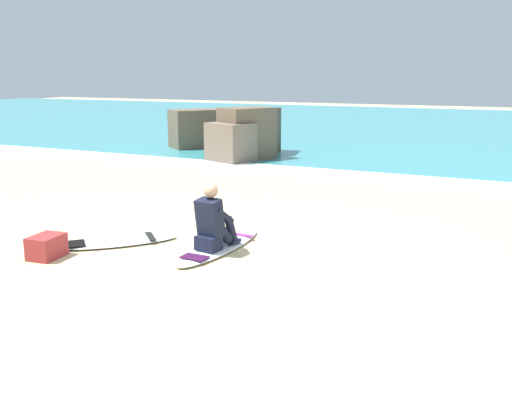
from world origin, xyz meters
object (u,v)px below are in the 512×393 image
object	(u,v)px
beach_bag	(47,247)
surfboard_spare_near	(117,242)
surfer_seated	(213,223)
surfboard_main	(220,247)

from	to	relation	value
beach_bag	surfboard_spare_near	bearing A→B (deg)	63.94
surfer_seated	beach_bag	world-z (taller)	surfer_seated
beach_bag	surfer_seated	bearing A→B (deg)	31.11
surfboard_spare_near	surfboard_main	bearing A→B (deg)	16.38
surfboard_main	surfboard_spare_near	bearing A→B (deg)	-163.62
surfer_seated	beach_bag	bearing A→B (deg)	-148.89
surfer_seated	beach_bag	distance (m)	2.32
surfboard_main	surfer_seated	world-z (taller)	surfer_seated
surfboard_spare_near	surfer_seated	bearing A→B (deg)	9.77
surfer_seated	surfboard_main	bearing A→B (deg)	91.46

